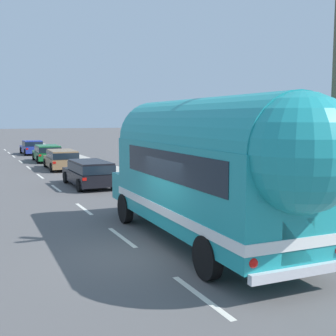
{
  "coord_description": "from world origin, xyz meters",
  "views": [
    {
      "loc": [
        -4.2,
        -10.61,
        3.57
      ],
      "look_at": [
        2.04,
        2.91,
        1.9
      ],
      "focal_mm": 47.42,
      "sensor_mm": 36.0,
      "label": 1
    }
  ],
  "objects_px": {
    "car_second": "(62,158)",
    "car_lead": "(89,172)",
    "car_fourth": "(32,147)",
    "car_third": "(47,152)",
    "painted_bus": "(211,166)"
  },
  "relations": [
    {
      "from": "car_fourth",
      "to": "painted_bus",
      "type": "bearing_deg",
      "value": -90.28
    },
    {
      "from": "car_second",
      "to": "car_fourth",
      "type": "distance_m",
      "value": 14.44
    },
    {
      "from": "car_fourth",
      "to": "car_lead",
      "type": "bearing_deg",
      "value": -90.7
    },
    {
      "from": "car_lead",
      "to": "car_fourth",
      "type": "relative_size",
      "value": 1.05
    },
    {
      "from": "car_third",
      "to": "car_lead",
      "type": "bearing_deg",
      "value": -91.3
    },
    {
      "from": "car_second",
      "to": "car_lead",
      "type": "bearing_deg",
      "value": -91.86
    },
    {
      "from": "car_lead",
      "to": "car_third",
      "type": "distance_m",
      "value": 14.74
    },
    {
      "from": "car_second",
      "to": "car_third",
      "type": "relative_size",
      "value": 1.05
    },
    {
      "from": "painted_bus",
      "to": "car_lead",
      "type": "distance_m",
      "value": 12.41
    },
    {
      "from": "car_lead",
      "to": "car_fourth",
      "type": "distance_m",
      "value": 23.04
    },
    {
      "from": "painted_bus",
      "to": "car_fourth",
      "type": "xyz_separation_m",
      "value": [
        0.17,
        35.35,
        -1.57
      ]
    },
    {
      "from": "car_lead",
      "to": "car_fourth",
      "type": "xyz_separation_m",
      "value": [
        0.28,
        23.03,
        -0.06
      ]
    },
    {
      "from": "painted_bus",
      "to": "car_second",
      "type": "relative_size",
      "value": 2.16
    },
    {
      "from": "car_second",
      "to": "car_third",
      "type": "xyz_separation_m",
      "value": [
        0.06,
        6.15,
        -0.0
      ]
    },
    {
      "from": "car_lead",
      "to": "car_second",
      "type": "distance_m",
      "value": 8.59
    }
  ]
}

